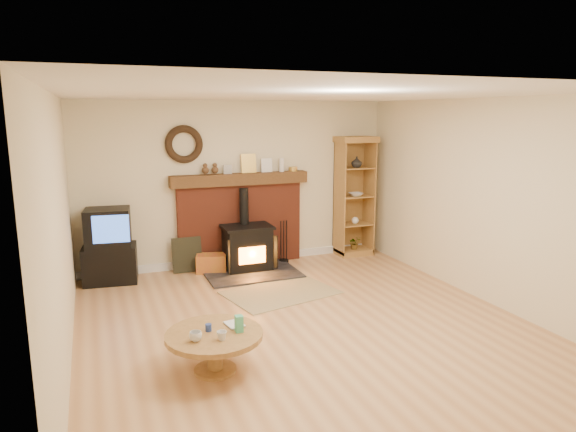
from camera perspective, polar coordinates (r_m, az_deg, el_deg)
name	(u,v)px	position (r m, az deg, el deg)	size (l,w,h in m)	color
ground	(306,325)	(6.05, 1.97, -12.05)	(5.50, 5.50, 0.00)	#B17A49
room_shell	(302,177)	(5.68, 1.54, 4.39)	(5.02, 5.52, 2.61)	beige
chimney_breast	(240,215)	(8.24, -5.30, 0.06)	(2.20, 0.22, 1.78)	maroon
wood_stove	(248,249)	(7.97, -4.48, -3.69)	(1.40, 1.00, 1.27)	black
area_rug	(281,292)	(7.07, -0.84, -8.49)	(1.43, 0.99, 0.01)	brown
tv_unit	(109,247)	(7.81, -19.24, -3.30)	(0.79, 0.60, 1.08)	black
curio_cabinet	(354,196)	(8.83, 7.30, 2.19)	(0.65, 0.47, 2.03)	olive
firelog_box	(211,263)	(8.01, -8.51, -5.21)	(0.45, 0.28, 0.28)	gold
leaning_painting	(187,255)	(8.05, -11.15, -4.25)	(0.45, 0.03, 0.54)	black
fire_tools	(284,254)	(8.44, -0.47, -4.28)	(0.16, 0.16, 0.70)	black
coffee_table	(214,340)	(4.99, -8.17, -13.47)	(0.92, 0.92, 0.55)	brown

